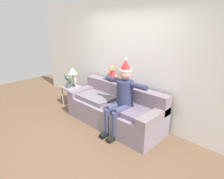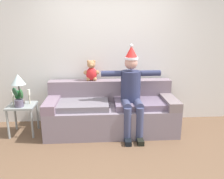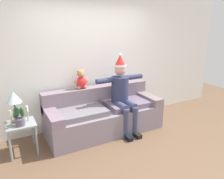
{
  "view_description": "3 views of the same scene",
  "coord_description": "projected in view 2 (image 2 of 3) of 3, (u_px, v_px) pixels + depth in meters",
  "views": [
    {
      "loc": [
        2.66,
        -1.85,
        2.19
      ],
      "look_at": [
        -0.04,
        0.97,
        0.82
      ],
      "focal_mm": 30.83,
      "sensor_mm": 36.0,
      "label": 1
    },
    {
      "loc": [
        -0.24,
        -2.84,
        1.82
      ],
      "look_at": [
        0.01,
        0.95,
        0.78
      ],
      "focal_mm": 36.7,
      "sensor_mm": 36.0,
      "label": 2
    },
    {
      "loc": [
        -1.75,
        -2.54,
        2.05
      ],
      "look_at": [
        0.11,
        0.87,
        0.89
      ],
      "focal_mm": 34.26,
      "sensor_mm": 36.0,
      "label": 3
    }
  ],
  "objects": [
    {
      "name": "potted_plant",
      "position": [
        18.0,
        98.0,
        3.8
      ],
      "size": [
        0.2,
        0.27,
        0.37
      ],
      "color": "#584F65",
      "rests_on": "side_table"
    },
    {
      "name": "couch",
      "position": [
        111.0,
        112.0,
        4.13
      ],
      "size": [
        2.27,
        0.88,
        0.87
      ],
      "color": "gray",
      "rests_on": "ground_plane"
    },
    {
      "name": "ground_plane",
      "position": [
        116.0,
        160.0,
        3.23
      ],
      "size": [
        10.0,
        10.0,
        0.0
      ],
      "primitive_type": "plane",
      "color": "brown"
    },
    {
      "name": "person_seated",
      "position": [
        131.0,
        90.0,
        3.87
      ],
      "size": [
        1.02,
        0.77,
        1.55
      ],
      "color": "#2C3253",
      "rests_on": "ground_plane"
    },
    {
      "name": "back_wall",
      "position": [
        109.0,
        53.0,
        4.37
      ],
      "size": [
        7.0,
        0.1,
        2.7
      ],
      "primitive_type": "cube",
      "color": "white",
      "rests_on": "ground_plane"
    },
    {
      "name": "teddy_bear",
      "position": [
        91.0,
        71.0,
        4.19
      ],
      "size": [
        0.29,
        0.17,
        0.38
      ],
      "color": "red",
      "rests_on": "couch"
    },
    {
      "name": "side_table",
      "position": [
        22.0,
        110.0,
        3.95
      ],
      "size": [
        0.46,
        0.43,
        0.53
      ],
      "color": "#909999",
      "rests_on": "ground_plane"
    },
    {
      "name": "candle_short",
      "position": [
        29.0,
        95.0,
        3.92
      ],
      "size": [
        0.04,
        0.04,
        0.26
      ],
      "color": "beige",
      "rests_on": "side_table"
    },
    {
      "name": "table_lamp",
      "position": [
        18.0,
        81.0,
        3.89
      ],
      "size": [
        0.24,
        0.24,
        0.52
      ],
      "color": "#533D3E",
      "rests_on": "side_table"
    },
    {
      "name": "candle_tall",
      "position": [
        13.0,
        96.0,
        3.85
      ],
      "size": [
        0.04,
        0.04,
        0.26
      ],
      "color": "beige",
      "rests_on": "side_table"
    }
  ]
}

